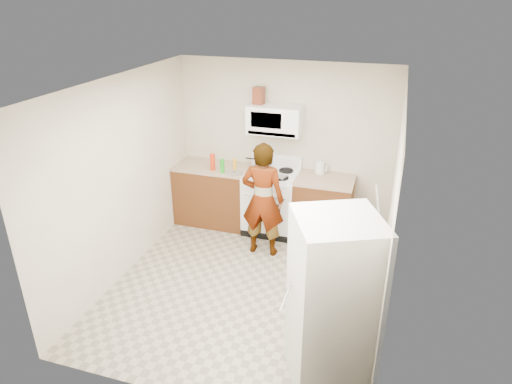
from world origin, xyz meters
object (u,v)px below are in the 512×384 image
at_px(gas_range, 271,201).
at_px(microwave, 275,119).
at_px(person, 263,200).
at_px(saucepan, 263,163).
at_px(fridge, 333,304).
at_px(kettle, 320,168).

bearing_deg(gas_range, microwave, 90.00).
relative_size(microwave, person, 0.47).
relative_size(gas_range, person, 0.70).
height_order(microwave, saucepan, microwave).
xyz_separation_m(microwave, fridge, (1.29, -2.77, -0.85)).
xyz_separation_m(fridge, kettle, (-0.62, 2.84, 0.17)).
bearing_deg(saucepan, gas_range, -39.01).
height_order(gas_range, kettle, gas_range).
distance_m(microwave, person, 1.19).
bearing_deg(microwave, saucepan, 174.48).
bearing_deg(kettle, microwave, 178.00).
height_order(microwave, kettle, microwave).
distance_m(gas_range, fridge, 2.96).
relative_size(gas_range, kettle, 6.89).
relative_size(kettle, saucepan, 0.66).
relative_size(microwave, fridge, 0.45).
distance_m(fridge, saucepan, 3.15).
bearing_deg(kettle, saucepan, 175.54).
xyz_separation_m(microwave, saucepan, (-0.18, 0.02, -0.68)).
bearing_deg(saucepan, person, -73.50).
height_order(fridge, kettle, fridge).
relative_size(person, saucepan, 6.45).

